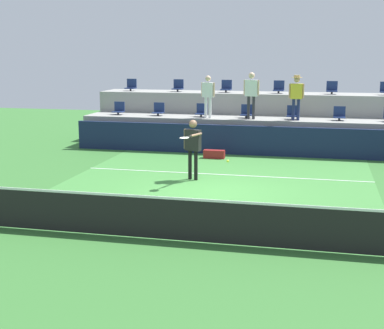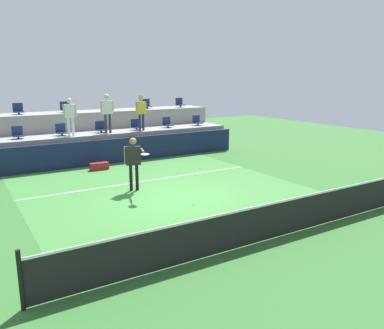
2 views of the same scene
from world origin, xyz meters
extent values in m
plane|color=#336B2D|center=(0.00, 0.00, 0.00)|extent=(40.00, 40.00, 0.00)
cube|color=#3D7F38|center=(0.00, 1.00, 0.00)|extent=(9.00, 10.00, 0.01)
cube|color=white|center=(0.00, 2.40, 0.01)|extent=(9.00, 0.06, 0.00)
cylinder|color=black|center=(-5.20, -4.00, 0.54)|extent=(0.08, 0.08, 1.07)
cube|color=black|center=(0.00, -4.00, 0.46)|extent=(10.40, 0.01, 0.87)
cube|color=white|center=(0.00, -4.00, 0.89)|extent=(10.40, 0.02, 0.05)
cube|color=#141E42|center=(0.00, 6.00, 0.55)|extent=(13.00, 0.16, 1.10)
cube|color=gray|center=(0.00, 7.30, 0.62)|extent=(13.00, 1.80, 1.25)
cube|color=gray|center=(0.00, 9.10, 1.05)|extent=(13.00, 1.80, 2.10)
cylinder|color=#2D2D33|center=(-3.58, 7.15, 1.30)|extent=(0.08, 0.08, 0.10)
cube|color=navy|center=(-3.58, 7.15, 1.37)|extent=(0.44, 0.40, 0.04)
cube|color=navy|center=(-3.58, 7.33, 1.58)|extent=(0.44, 0.04, 0.38)
cylinder|color=#2D2D33|center=(-1.79, 7.15, 1.30)|extent=(0.08, 0.08, 0.10)
cube|color=navy|center=(-1.79, 7.15, 1.37)|extent=(0.44, 0.40, 0.04)
cube|color=navy|center=(-1.79, 7.33, 1.58)|extent=(0.44, 0.04, 0.38)
cylinder|color=#2D2D33|center=(0.00, 7.15, 1.30)|extent=(0.08, 0.08, 0.10)
cube|color=navy|center=(0.00, 7.15, 1.37)|extent=(0.44, 0.40, 0.04)
cube|color=navy|center=(0.00, 7.33, 1.58)|extent=(0.44, 0.04, 0.38)
cylinder|color=#2D2D33|center=(1.78, 7.15, 1.30)|extent=(0.08, 0.08, 0.10)
cube|color=navy|center=(1.78, 7.15, 1.37)|extent=(0.44, 0.40, 0.04)
cube|color=navy|center=(1.78, 7.33, 1.58)|extent=(0.44, 0.04, 0.38)
cylinder|color=#2D2D33|center=(3.52, 7.15, 1.30)|extent=(0.08, 0.08, 0.10)
cube|color=navy|center=(3.52, 7.15, 1.37)|extent=(0.44, 0.40, 0.04)
cube|color=navy|center=(3.52, 7.33, 1.58)|extent=(0.44, 0.04, 0.38)
cylinder|color=#2D2D33|center=(5.33, 7.15, 1.30)|extent=(0.08, 0.08, 0.10)
cube|color=navy|center=(5.33, 7.15, 1.37)|extent=(0.44, 0.40, 0.04)
cube|color=navy|center=(5.33, 7.33, 1.58)|extent=(0.44, 0.04, 0.38)
cylinder|color=#2D2D33|center=(-3.22, 8.95, 2.15)|extent=(0.08, 0.08, 0.10)
cube|color=navy|center=(-3.22, 8.95, 2.22)|extent=(0.44, 0.40, 0.04)
cube|color=navy|center=(-3.22, 9.13, 2.43)|extent=(0.44, 0.04, 0.38)
cylinder|color=#2D2D33|center=(-1.11, 8.95, 2.15)|extent=(0.08, 0.08, 0.10)
cube|color=navy|center=(-1.11, 8.95, 2.22)|extent=(0.44, 0.40, 0.04)
cube|color=navy|center=(-1.11, 9.13, 2.43)|extent=(0.44, 0.04, 0.38)
cylinder|color=#2D2D33|center=(1.09, 8.95, 2.15)|extent=(0.08, 0.08, 0.10)
cube|color=navy|center=(1.09, 8.95, 2.22)|extent=(0.44, 0.40, 0.04)
cube|color=navy|center=(1.09, 9.13, 2.43)|extent=(0.44, 0.04, 0.38)
cylinder|color=#2D2D33|center=(3.22, 8.95, 2.15)|extent=(0.08, 0.08, 0.10)
cube|color=navy|center=(3.22, 8.95, 2.22)|extent=(0.44, 0.40, 0.04)
cube|color=navy|center=(3.22, 9.13, 2.43)|extent=(0.44, 0.04, 0.38)
cylinder|color=#2D2D33|center=(5.31, 8.95, 2.15)|extent=(0.08, 0.08, 0.10)
cube|color=navy|center=(5.31, 8.95, 2.22)|extent=(0.44, 0.40, 0.04)
cube|color=navy|center=(5.31, 9.13, 2.43)|extent=(0.44, 0.04, 0.38)
cylinder|color=black|center=(-0.92, 1.55, 0.45)|extent=(0.14, 0.14, 0.89)
cylinder|color=black|center=(-0.73, 1.49, 0.45)|extent=(0.14, 0.14, 0.89)
cube|color=black|center=(-0.82, 1.52, 1.21)|extent=(0.52, 0.32, 0.63)
sphere|color=#846047|center=(-0.82, 1.52, 1.69)|extent=(0.30, 0.30, 0.24)
cylinder|color=#846047|center=(-1.09, 1.60, 1.23)|extent=(0.09, 0.09, 0.60)
cylinder|color=#846047|center=(-0.64, 1.16, 1.43)|extent=(0.24, 0.56, 0.07)
cylinder|color=black|center=(-0.76, 0.80, 1.43)|extent=(0.11, 0.26, 0.04)
ellipsoid|color=silver|center=(-0.84, 0.53, 1.43)|extent=(0.34, 0.38, 0.03)
cylinder|color=white|center=(-1.55, 6.87, 1.65)|extent=(0.13, 0.13, 0.81)
cylinder|color=white|center=(-1.37, 6.83, 1.65)|extent=(0.13, 0.13, 0.81)
cube|color=white|center=(-1.46, 6.85, 2.34)|extent=(0.47, 0.27, 0.57)
sphere|color=beige|center=(-1.46, 6.85, 2.78)|extent=(0.26, 0.26, 0.22)
cylinder|color=beige|center=(-1.70, 6.91, 2.36)|extent=(0.08, 0.08, 0.54)
cylinder|color=beige|center=(-1.21, 6.79, 2.36)|extent=(0.08, 0.08, 0.54)
cylinder|color=#2D2D33|center=(0.12, 6.86, 1.69)|extent=(0.12, 0.12, 0.87)
cylinder|color=#2D2D33|center=(0.32, 6.84, 1.69)|extent=(0.12, 0.12, 0.87)
cube|color=white|center=(0.22, 6.85, 2.43)|extent=(0.49, 0.23, 0.62)
sphere|color=beige|center=(0.22, 6.85, 2.91)|extent=(0.26, 0.26, 0.24)
cylinder|color=beige|center=(-0.05, 6.88, 2.45)|extent=(0.08, 0.08, 0.58)
cylinder|color=beige|center=(0.49, 6.82, 2.45)|extent=(0.08, 0.08, 0.58)
cylinder|color=navy|center=(1.82, 6.85, 1.65)|extent=(0.11, 0.11, 0.80)
cylinder|color=navy|center=(2.00, 6.85, 1.65)|extent=(0.11, 0.11, 0.80)
cube|color=yellow|center=(1.91, 6.85, 2.34)|extent=(0.44, 0.19, 0.57)
sphere|color=tan|center=(1.91, 6.85, 2.77)|extent=(0.22, 0.22, 0.22)
cylinder|color=tan|center=(1.66, 6.85, 2.35)|extent=(0.07, 0.07, 0.54)
cylinder|color=tan|center=(2.17, 6.85, 2.35)|extent=(0.07, 0.07, 0.54)
cylinder|color=tan|center=(1.91, 6.85, 2.85)|extent=(0.40, 0.40, 0.01)
cylinder|color=tan|center=(1.91, 6.85, 2.89)|extent=(0.23, 0.23, 0.09)
sphere|color=#CCE033|center=(0.56, -0.46, 1.01)|extent=(0.07, 0.07, 0.07)
cube|color=maroon|center=(-0.86, 5.07, 0.15)|extent=(0.76, 0.28, 0.30)
camera|label=1|loc=(2.90, -14.56, 3.80)|focal=52.56mm
camera|label=2|loc=(-5.85, -10.41, 3.78)|focal=36.49mm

